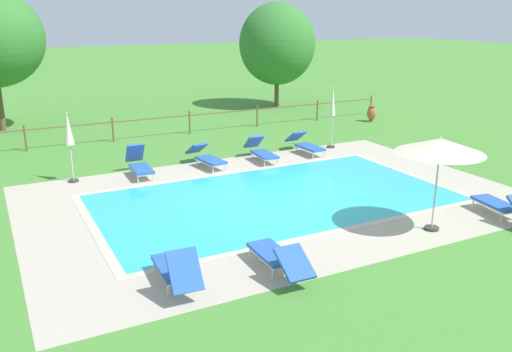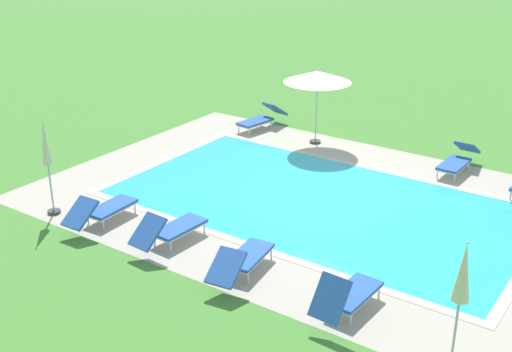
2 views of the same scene
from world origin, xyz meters
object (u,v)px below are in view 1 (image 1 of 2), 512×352
(patio_umbrella_open_foreground, at_px, (440,146))
(patio_umbrella_closed_row_west, at_px, (69,134))
(sun_lounger_south_mid, at_px, (278,256))
(terracotta_urn_near_fence, at_px, (372,113))
(sun_lounger_north_mid, at_px, (176,268))
(sun_lounger_north_far, at_px, (140,164))
(tree_far_west, at_px, (277,44))
(sun_lounger_north_near_steps, at_px, (261,151))
(sun_lounger_south_near_corner, at_px, (306,144))
(sun_lounger_north_end, at_px, (503,205))
(patio_umbrella_closed_row_centre, at_px, (333,108))
(sun_lounger_south_far, at_px, (207,157))

(patio_umbrella_open_foreground, relative_size, patio_umbrella_closed_row_west, 1.05)
(sun_lounger_south_mid, relative_size, terracotta_urn_near_fence, 2.51)
(sun_lounger_north_mid, relative_size, terracotta_urn_near_fence, 2.28)
(sun_lounger_north_far, bearing_deg, sun_lounger_north_mid, -100.37)
(sun_lounger_north_mid, distance_m, patio_umbrella_open_foreground, 6.99)
(sun_lounger_north_mid, xyz_separation_m, tree_far_west, (12.35, 17.80, 3.20))
(sun_lounger_north_near_steps, relative_size, sun_lounger_south_near_corner, 0.98)
(sun_lounger_north_end, xyz_separation_m, patio_umbrella_closed_row_west, (-9.74, 8.60, 1.23))
(patio_umbrella_closed_row_west, xyz_separation_m, patio_umbrella_closed_row_centre, (10.16, -0.03, 0.04))
(sun_lounger_south_mid, bearing_deg, sun_lounger_south_near_corner, 54.21)
(terracotta_urn_near_fence, bearing_deg, patio_umbrella_closed_row_west, -166.82)
(sun_lounger_north_end, relative_size, terracotta_urn_near_fence, 2.55)
(sun_lounger_north_near_steps, bearing_deg, patio_umbrella_open_foreground, -84.50)
(sun_lounger_south_mid, distance_m, tree_far_west, 21.11)
(sun_lounger_north_end, bearing_deg, sun_lounger_north_far, 132.54)
(patio_umbrella_closed_row_centre, height_order, tree_far_west, tree_far_west)
(patio_umbrella_closed_row_west, bearing_deg, patio_umbrella_open_foreground, -48.36)
(terracotta_urn_near_fence, bearing_deg, sun_lounger_south_mid, -135.51)
(patio_umbrella_open_foreground, height_order, terracotta_urn_near_fence, patio_umbrella_open_foreground)
(patio_umbrella_closed_row_west, distance_m, terracotta_urn_near_fence, 15.58)
(sun_lounger_north_far, bearing_deg, terracotta_urn_near_fence, 16.50)
(patio_umbrella_closed_row_centre, bearing_deg, sun_lounger_north_end, -92.85)
(tree_far_west, bearing_deg, patio_umbrella_closed_row_west, -143.56)
(sun_lounger_north_end, height_order, patio_umbrella_closed_row_west, patio_umbrella_closed_row_west)
(sun_lounger_north_end, relative_size, patio_umbrella_closed_row_west, 0.90)
(sun_lounger_south_near_corner, relative_size, sun_lounger_south_mid, 0.99)
(sun_lounger_north_end, xyz_separation_m, tree_far_west, (3.30, 18.23, 3.23))
(sun_lounger_south_near_corner, xyz_separation_m, patio_umbrella_closed_row_centre, (1.43, 0.33, 1.27))
(patio_umbrella_open_foreground, bearing_deg, sun_lounger_south_mid, -177.59)
(sun_lounger_south_mid, height_order, terracotta_urn_near_fence, terracotta_urn_near_fence)
(sun_lounger_south_far, height_order, tree_far_west, tree_far_west)
(sun_lounger_north_far, bearing_deg, sun_lounger_south_mid, -85.22)
(sun_lounger_south_mid, xyz_separation_m, patio_umbrella_closed_row_centre, (7.35, 8.53, 1.27))
(sun_lounger_south_mid, xyz_separation_m, patio_umbrella_closed_row_west, (-2.81, 8.56, 1.24))
(sun_lounger_north_near_steps, relative_size, patio_umbrella_open_foreground, 0.82)
(patio_umbrella_closed_row_centre, distance_m, terracotta_urn_near_fence, 6.23)
(patio_umbrella_closed_row_west, distance_m, patio_umbrella_closed_row_centre, 10.16)
(sun_lounger_south_far, bearing_deg, patio_umbrella_closed_row_west, 175.73)
(sun_lounger_north_far, height_order, patio_umbrella_closed_row_west, patio_umbrella_closed_row_west)
(sun_lounger_south_near_corner, xyz_separation_m, sun_lounger_south_mid, (-5.91, -8.20, -0.01))
(sun_lounger_north_mid, bearing_deg, patio_umbrella_closed_row_centre, 40.70)
(sun_lounger_north_far, xyz_separation_m, sun_lounger_south_mid, (0.69, -8.25, -0.04))
(sun_lounger_south_near_corner, height_order, patio_umbrella_closed_row_west, patio_umbrella_closed_row_west)
(sun_lounger_north_mid, height_order, patio_umbrella_closed_row_centre, patio_umbrella_closed_row_centre)
(sun_lounger_north_near_steps, bearing_deg, terracotta_urn_near_fence, 25.56)
(sun_lounger_north_far, relative_size, sun_lounger_south_near_corner, 0.91)
(sun_lounger_south_near_corner, xyz_separation_m, tree_far_west, (4.31, 9.98, 3.23))
(sun_lounger_south_far, distance_m, terracotta_urn_near_fence, 11.26)
(sun_lounger_north_near_steps, distance_m, terracotta_urn_near_fence, 9.37)
(sun_lounger_south_near_corner, distance_m, patio_umbrella_closed_row_west, 8.82)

